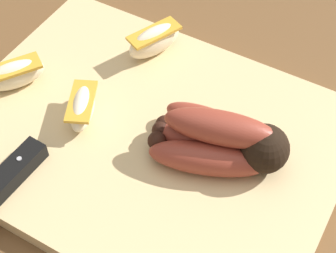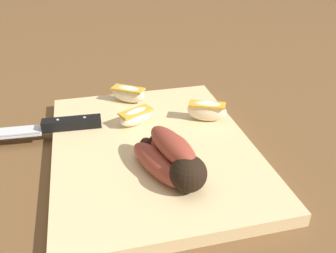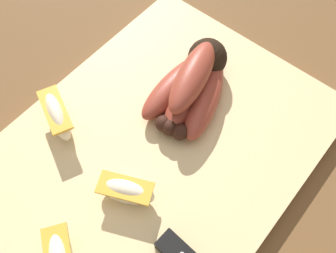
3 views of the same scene
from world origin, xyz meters
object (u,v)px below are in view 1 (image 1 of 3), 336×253
object	(u,v)px
apple_wedge_middle	(82,107)
apple_wedge_far	(13,75)
apple_wedge_near	(154,40)
banana_bunch	(222,141)

from	to	relation	value
apple_wedge_middle	apple_wedge_far	distance (m)	0.09
apple_wedge_near	apple_wedge_middle	world-z (taller)	apple_wedge_near
apple_wedge_middle	apple_wedge_near	bearing A→B (deg)	82.63
banana_bunch	apple_wedge_middle	bearing A→B (deg)	-169.56
banana_bunch	apple_wedge_near	distance (m)	0.17
apple_wedge_near	apple_wedge_middle	distance (m)	0.13
apple_wedge_near	banana_bunch	bearing A→B (deg)	-35.41
banana_bunch	apple_wedge_far	size ratio (longest dim) A/B	1.97
banana_bunch	apple_wedge_far	xyz separation A→B (m)	(-0.24, -0.03, -0.01)
apple_wedge_middle	banana_bunch	bearing A→B (deg)	10.44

